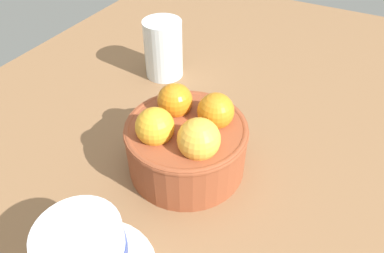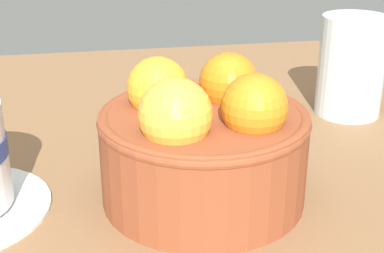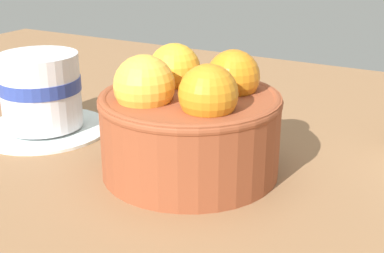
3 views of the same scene
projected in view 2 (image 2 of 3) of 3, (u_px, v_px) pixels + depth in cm
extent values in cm
cube|color=brown|center=(203.00, 216.00, 43.49)|extent=(124.89, 84.53, 3.48)
cylinder|color=brown|center=(203.00, 156.00, 41.46)|extent=(14.95, 14.95, 6.79)
torus|color=brown|center=(204.00, 118.00, 40.28)|extent=(15.15, 15.15, 1.00)
sphere|color=orange|center=(229.00, 82.00, 42.71)|extent=(4.48, 4.48, 4.48)
sphere|color=gold|center=(158.00, 88.00, 41.41)|extent=(4.58, 4.58, 4.58)
sphere|color=#F6AE3A|center=(175.00, 115.00, 36.60)|extent=(4.89, 4.89, 4.89)
sphere|color=orange|center=(254.00, 107.00, 37.90)|extent=(4.53, 4.53, 4.53)
cylinder|color=silver|center=(351.00, 66.00, 56.54)|extent=(6.53, 6.53, 9.97)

